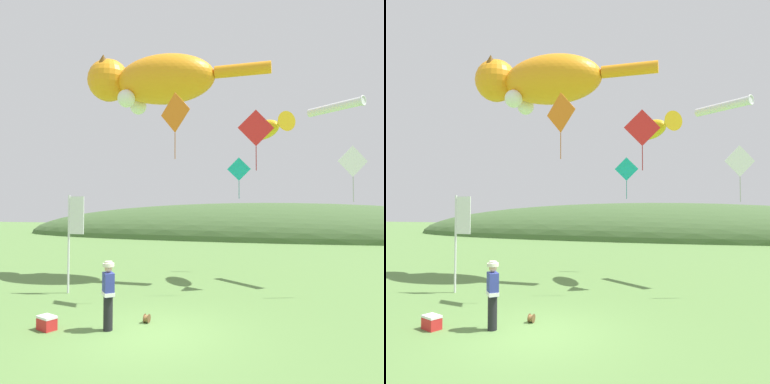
# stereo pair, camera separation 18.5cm
# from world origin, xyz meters

# --- Properties ---
(ground_plane) EXTENTS (120.00, 120.00, 0.00)m
(ground_plane) POSITION_xyz_m (0.00, 0.00, 0.00)
(ground_plane) COLOR #5B8442
(distant_hill_ridge) EXTENTS (57.16, 15.20, 7.36)m
(distant_hill_ridge) POSITION_xyz_m (1.37, 32.07, 0.00)
(distant_hill_ridge) COLOR #426033
(distant_hill_ridge) RESTS_ON ground
(festival_attendant) EXTENTS (0.47, 0.49, 1.77)m
(festival_attendant) POSITION_xyz_m (-1.16, 0.01, 0.95)
(festival_attendant) COLOR black
(festival_attendant) RESTS_ON ground
(kite_spool) EXTENTS (0.14, 0.24, 0.24)m
(kite_spool) POSITION_xyz_m (-0.43, 0.87, 0.12)
(kite_spool) COLOR olive
(kite_spool) RESTS_ON ground
(picnic_cooler) EXTENTS (0.58, 0.49, 0.36)m
(picnic_cooler) POSITION_xyz_m (-2.72, -0.36, 0.18)
(picnic_cooler) COLOR red
(picnic_cooler) RESTS_ON ground
(festival_banner_pole) EXTENTS (0.66, 0.08, 3.63)m
(festival_banner_pole) POSITION_xyz_m (-4.46, 3.45, 2.37)
(festival_banner_pole) COLOR silver
(festival_banner_pole) RESTS_ON ground
(kite_giant_cat) EXTENTS (8.62, 2.44, 2.62)m
(kite_giant_cat) POSITION_xyz_m (-2.74, 7.12, 9.02)
(kite_giant_cat) COLOR orange
(kite_fish_windsock) EXTENTS (2.35, 2.95, 0.92)m
(kite_fish_windsock) POSITION_xyz_m (2.42, 7.43, 6.58)
(kite_fish_windsock) COLOR gold
(kite_tube_streamer) EXTENTS (2.28, 1.89, 0.44)m
(kite_tube_streamer) POSITION_xyz_m (5.27, 8.09, 7.48)
(kite_tube_streamer) COLOR white
(kite_diamond_teal) EXTENTS (1.17, 0.17, 2.08)m
(kite_diamond_teal) POSITION_xyz_m (0.86, 9.79, 5.08)
(kite_diamond_teal) COLOR #19BFBF
(kite_diamond_red) EXTENTS (1.30, 0.43, 2.26)m
(kite_diamond_red) POSITION_xyz_m (2.19, 4.93, 6.09)
(kite_diamond_red) COLOR red
(kite_diamond_white) EXTENTS (1.05, 0.41, 2.02)m
(kite_diamond_white) POSITION_xyz_m (5.55, 5.50, 4.81)
(kite_diamond_white) COLOR white
(kite_diamond_orange) EXTENTS (1.23, 0.64, 2.28)m
(kite_diamond_orange) POSITION_xyz_m (-0.35, 3.11, 6.38)
(kite_diamond_orange) COLOR orange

